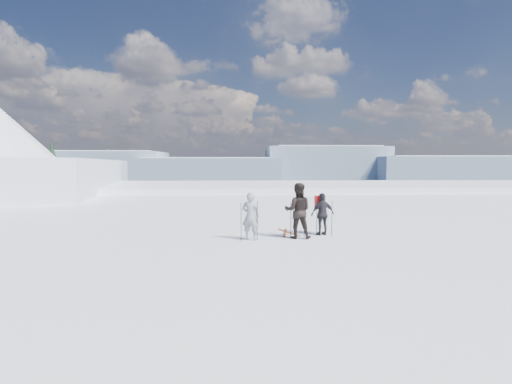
% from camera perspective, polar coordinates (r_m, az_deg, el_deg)
% --- Properties ---
extents(lake_basin, '(820.00, 820.00, 71.62)m').
position_cam_1_polar(lake_basin, '(42.74, 1.70, -8.22)').
color(lake_basin, white).
rests_on(lake_basin, ground).
extents(far_mountain_range, '(770.00, 110.00, 53.00)m').
position_cam_1_polar(far_mountain_range, '(467.67, 1.73, 2.92)').
color(far_mountain_range, slate).
rests_on(far_mountain_range, ground).
extents(near_ridge, '(31.37, 35.68, 25.62)m').
position_cam_1_polar(near_ridge, '(47.73, -32.03, -3.88)').
color(near_ridge, white).
rests_on(near_ridge, ground).
extents(skier_grey, '(0.69, 0.55, 1.65)m').
position_cam_1_polar(skier_grey, '(13.71, -0.80, -3.47)').
color(skier_grey, gray).
rests_on(skier_grey, ground).
extents(skier_dark, '(1.04, 0.87, 1.95)m').
position_cam_1_polar(skier_dark, '(14.10, 6.00, -2.67)').
color(skier_dark, black).
rests_on(skier_dark, ground).
extents(skier_pack, '(0.98, 0.62, 1.56)m').
position_cam_1_polar(skier_pack, '(14.84, 9.50, -3.14)').
color(skier_pack, black).
rests_on(skier_pack, ground).
extents(backpack, '(0.37, 0.27, 0.49)m').
position_cam_1_polar(backpack, '(14.97, 9.09, 0.87)').
color(backpack, red).
rests_on(backpack, skier_pack).
extents(ski_poles, '(3.35, 0.90, 1.37)m').
position_cam_1_polar(ski_poles, '(14.12, 4.98, -4.00)').
color(ski_poles, black).
rests_on(ski_poles, ground).
extents(skis_loose, '(0.70, 1.69, 0.03)m').
position_cam_1_polar(skis_loose, '(15.27, 4.44, -5.78)').
color(skis_loose, black).
rests_on(skis_loose, ground).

